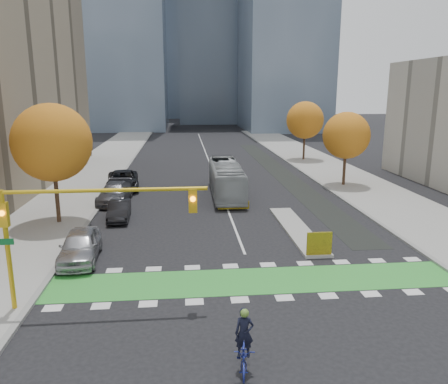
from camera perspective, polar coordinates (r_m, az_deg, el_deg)
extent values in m
plane|color=black|center=(20.31, 4.80, -13.23)|extent=(300.00, 300.00, 0.00)
cube|color=gray|center=(40.23, -19.87, -0.49)|extent=(7.00, 120.00, 0.15)
cube|color=gray|center=(42.42, 18.14, 0.32)|extent=(7.00, 120.00, 0.15)
cube|color=gray|center=(39.49, -14.95, -0.39)|extent=(0.30, 120.00, 0.16)
cube|color=gray|center=(41.16, 13.66, 0.23)|extent=(0.30, 120.00, 0.16)
cube|color=green|center=(21.64, 4.09, -11.47)|extent=(20.00, 3.00, 0.01)
cube|color=silver|center=(58.68, -2.08, 4.30)|extent=(0.15, 70.00, 0.01)
cube|color=black|center=(49.93, 7.24, 2.64)|extent=(2.50, 50.00, 0.01)
cube|color=gray|center=(29.27, 9.45, -4.80)|extent=(1.60, 10.00, 0.16)
cube|color=yellow|center=(24.69, 12.34, -6.59)|extent=(1.40, 0.12, 1.30)
cylinder|color=#332114|center=(31.76, -21.08, 0.66)|extent=(0.28, 0.28, 5.25)
sphere|color=#B76516|center=(31.30, -21.53, 6.02)|extent=(5.20, 5.20, 5.20)
cylinder|color=#332114|center=(43.27, 15.48, 3.71)|extent=(0.28, 0.28, 4.55)
sphere|color=#B76516|center=(42.95, 15.69, 7.13)|extent=(4.40, 4.40, 4.40)
cylinder|color=#332114|center=(58.47, 10.42, 6.48)|extent=(0.28, 0.28, 4.90)
sphere|color=#B76516|center=(58.22, 10.54, 9.22)|extent=(4.80, 4.80, 4.80)
cylinder|color=#BF9914|center=(19.86, -26.36, -7.10)|extent=(0.20, 0.20, 5.20)
cylinder|color=#BF9914|center=(18.10, -15.27, 0.20)|extent=(8.20, 0.16, 0.16)
cube|color=#BF9914|center=(19.40, -26.83, -2.65)|extent=(0.35, 0.28, 1.00)
sphere|color=orange|center=(19.22, -27.05, -2.51)|extent=(0.22, 0.22, 0.22)
cube|color=#BF9914|center=(17.94, -4.10, -1.11)|extent=(0.35, 0.28, 1.00)
sphere|color=orange|center=(17.75, -4.09, -0.94)|extent=(0.22, 0.22, 0.22)
cube|color=#0C5926|center=(19.32, -26.95, -5.83)|extent=(0.85, 0.04, 0.25)
imported|color=navy|center=(15.33, 2.63, -20.59)|extent=(0.89, 1.96, 0.99)
imported|color=black|center=(14.88, 2.67, -17.89)|extent=(0.66, 0.48, 1.68)
sphere|color=#597F2D|center=(14.54, 2.70, -15.53)|extent=(0.29, 0.29, 0.29)
imported|color=#9FA4A6|center=(38.02, 0.27, 1.71)|extent=(2.63, 10.61, 2.95)
imported|color=#A3A4A9|center=(24.95, -18.29, -6.69)|extent=(2.24, 4.96, 1.65)
imported|color=black|center=(31.97, -13.54, -2.35)|extent=(1.60, 4.14, 1.34)
imported|color=#515156|center=(36.89, -14.07, -0.11)|extent=(2.61, 5.68, 1.61)
imported|color=black|center=(41.72, -13.08, 1.52)|extent=(3.51, 6.41, 1.70)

